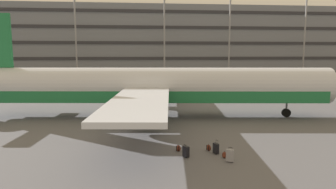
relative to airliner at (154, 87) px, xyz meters
name	(u,v)px	position (x,y,z in m)	size (l,w,h in m)	color
ground_plane	(184,117)	(3.25, -0.20, -3.20)	(600.00, 600.00, 0.00)	#5B5B60
terminal_structure	(156,44)	(3.25, 48.30, 5.85)	(120.19, 14.55, 18.11)	slate
airliner	(154,87)	(0.00, 0.00, 0.00)	(42.08, 34.18, 10.80)	silver
light_mast_left	(75,24)	(-14.76, 36.82, 9.58)	(1.80, 0.50, 22.18)	gray
light_mast_center_left	(164,24)	(4.41, 36.82, 9.80)	(1.80, 0.50, 22.59)	gray
light_mast_center_right	(230,18)	(19.20, 36.82, 11.18)	(1.80, 0.50, 25.28)	gray
light_mast_right	(305,30)	(37.09, 36.82, 8.72)	(1.80, 0.50, 20.50)	gray
suitcase_purple	(216,148)	(3.52, -12.53, -2.81)	(0.37, 0.50, 0.95)	black
suitcase_silver	(186,151)	(1.39, -13.03, -2.80)	(0.43, 0.52, 0.88)	black
suitcase_scuffed	(230,155)	(3.99, -14.18, -2.76)	(0.50, 0.42, 0.95)	gray
backpack_small	(179,148)	(1.08, -11.73, -2.99)	(0.43, 0.41, 0.49)	#592619
backpack_black	(209,148)	(3.20, -11.85, -2.98)	(0.38, 0.43, 0.50)	#592619
backpack_upright	(224,155)	(3.86, -13.42, -3.00)	(0.38, 0.39, 0.46)	#592619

